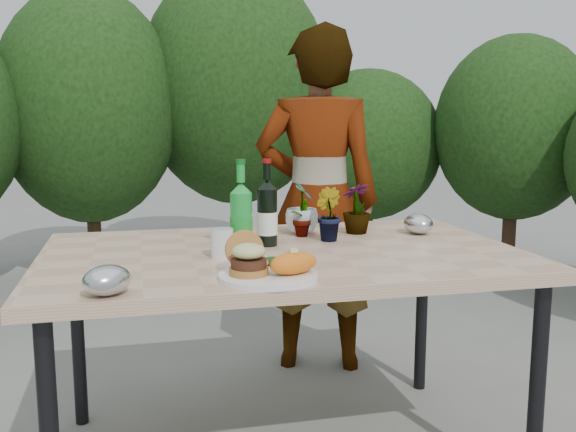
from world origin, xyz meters
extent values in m
cube|color=tan|center=(0.00, 0.00, 0.73)|extent=(1.60, 1.00, 0.04)
cylinder|color=black|center=(0.72, -0.42, 0.35)|extent=(0.05, 0.05, 0.71)
cylinder|color=black|center=(-0.72, 0.42, 0.35)|extent=(0.05, 0.05, 0.71)
cylinder|color=black|center=(0.72, 0.42, 0.35)|extent=(0.05, 0.05, 0.71)
cylinder|color=#382316|center=(-0.80, 2.80, 0.21)|extent=(0.10, 0.10, 0.42)
ellipsoid|color=#224818|center=(-0.80, 2.80, 1.27)|extent=(1.30, 1.30, 1.69)
cylinder|color=#382316|center=(0.30, 3.00, 0.25)|extent=(0.10, 0.10, 0.50)
ellipsoid|color=#224818|center=(0.30, 3.00, 1.43)|extent=(1.48, 1.48, 1.85)
cylinder|color=#382316|center=(1.30, 2.70, 0.19)|extent=(0.10, 0.10, 0.38)
ellipsoid|color=#224818|center=(1.30, 2.70, 0.97)|extent=(1.15, 1.15, 1.18)
cylinder|color=#382316|center=(2.20, 2.10, 0.22)|extent=(0.10, 0.10, 0.44)
ellipsoid|color=#224818|center=(2.20, 2.10, 1.11)|extent=(1.15, 1.15, 1.34)
cylinder|color=white|center=(-0.12, -0.36, 0.76)|extent=(0.28, 0.28, 0.01)
cylinder|color=#B7722D|center=(-0.18, -0.36, 0.78)|extent=(0.11, 0.11, 0.02)
cylinder|color=#472314|center=(-0.18, -0.36, 0.80)|extent=(0.10, 0.10, 0.02)
ellipsoid|color=beige|center=(-0.18, -0.36, 0.83)|extent=(0.10, 0.10, 0.04)
cylinder|color=#B7722D|center=(-0.18, -0.29, 0.82)|extent=(0.11, 0.06, 0.11)
ellipsoid|color=orange|center=(-0.06, -0.38, 0.80)|extent=(0.17, 0.12, 0.06)
ellipsoid|color=olive|center=(-0.12, -0.27, 0.78)|extent=(0.04, 0.04, 0.02)
ellipsoid|color=#193814|center=(-0.09, -0.27, 0.78)|extent=(0.06, 0.04, 0.03)
cylinder|color=black|center=(-0.04, 0.09, 0.85)|extent=(0.07, 0.07, 0.20)
cylinder|color=white|center=(-0.04, 0.09, 0.83)|extent=(0.07, 0.07, 0.08)
cone|color=black|center=(-0.04, 0.09, 0.97)|extent=(0.07, 0.07, 0.03)
cylinder|color=black|center=(-0.04, 0.09, 1.01)|extent=(0.03, 0.03, 0.06)
cylinder|color=maroon|center=(-0.04, 0.09, 1.05)|extent=(0.03, 0.03, 0.01)
cylinder|color=#1A9332|center=(-0.14, -0.01, 0.85)|extent=(0.07, 0.07, 0.20)
cylinder|color=#198C26|center=(-0.14, -0.01, 0.83)|extent=(0.08, 0.08, 0.08)
cone|color=#1A9332|center=(-0.14, -0.01, 0.97)|extent=(0.07, 0.07, 0.04)
cylinder|color=#1A9332|center=(-0.14, -0.01, 1.02)|extent=(0.03, 0.03, 0.06)
cylinder|color=#0C5919|center=(-0.14, -0.01, 1.05)|extent=(0.03, 0.03, 0.02)
cylinder|color=silver|center=(-0.22, -0.07, 0.80)|extent=(0.07, 0.07, 0.09)
imported|color=#275C1F|center=(0.12, 0.22, 0.86)|extent=(0.12, 0.14, 0.22)
imported|color=#215B1F|center=(0.20, 0.13, 0.85)|extent=(0.11, 0.13, 0.19)
imported|color=#29521C|center=(0.35, 0.24, 0.85)|extent=(0.14, 0.14, 0.19)
imported|color=silver|center=(0.14, 0.28, 0.80)|extent=(0.14, 0.14, 0.10)
ellipsoid|color=#B7B9BE|center=(-0.56, -0.43, 0.79)|extent=(0.17, 0.17, 0.08)
ellipsoid|color=silver|center=(0.58, 0.17, 0.79)|extent=(0.11, 0.13, 0.08)
imported|color=#9C694E|center=(0.35, 0.79, 0.80)|extent=(0.67, 0.53, 1.61)
camera|label=1|loc=(-0.47, -2.08, 1.21)|focal=40.00mm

